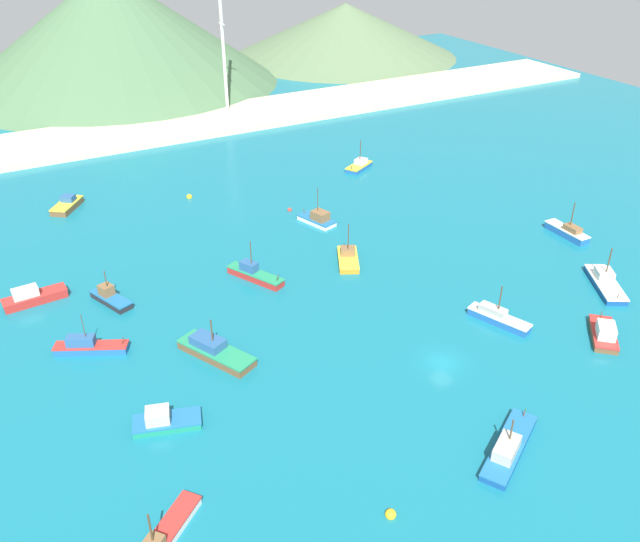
# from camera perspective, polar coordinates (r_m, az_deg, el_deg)

# --- Properties ---
(ground) EXTENTS (260.00, 280.00, 0.50)m
(ground) POSITION_cam_1_polar(r_m,az_deg,el_deg) (103.52, 0.41, 0.99)
(ground) COLOR #146B7F
(fishing_boat_0) EXTENTS (7.32, 5.74, 6.01)m
(fishing_boat_0) POSITION_cam_1_polar(r_m,az_deg,el_deg) (137.88, 3.42, 9.08)
(fishing_boat_0) COLOR #1E5BA8
(fishing_boat_0) RESTS_ON ground
(fishing_boat_1) EXTENTS (7.56, 10.93, 5.36)m
(fishing_boat_1) POSITION_cam_1_polar(r_m,az_deg,el_deg) (82.96, -9.11, -6.79)
(fishing_boat_1) COLOR brown
(fishing_boat_1) RESTS_ON ground
(fishing_boat_2) EXTENTS (7.80, 4.91, 2.28)m
(fishing_boat_2) POSITION_cam_1_polar(r_m,az_deg,el_deg) (74.50, -13.29, -12.44)
(fishing_boat_2) COLOR #198466
(fishing_boat_2) RESTS_ON ground
(fishing_boat_3) EXTENTS (6.08, 8.08, 6.37)m
(fishing_boat_3) POSITION_cam_1_polar(r_m,az_deg,el_deg) (102.18, 2.44, 1.14)
(fishing_boat_3) COLOR orange
(fishing_boat_3) RESTS_ON ground
(fishing_boat_4) EXTENTS (9.01, 5.77, 5.58)m
(fishing_boat_4) POSITION_cam_1_polar(r_m,az_deg,el_deg) (87.57, -19.35, -6.15)
(fishing_boat_4) COLOR #1E5BA8
(fishing_boat_4) RESTS_ON ground
(fishing_boat_6) EXTENTS (8.73, 3.11, 2.60)m
(fishing_boat_6) POSITION_cam_1_polar(r_m,az_deg,el_deg) (100.30, -23.56, -2.05)
(fishing_boat_6) COLOR red
(fishing_boat_6) RESTS_ON ground
(fishing_boat_7) EXTENTS (6.74, 7.59, 2.24)m
(fishing_boat_7) POSITION_cam_1_polar(r_m,az_deg,el_deg) (128.00, -21.01, 5.37)
(fishing_boat_7) COLOR brown
(fishing_boat_7) RESTS_ON ground
(fishing_boat_8) EXTENTS (4.87, 7.47, 6.53)m
(fishing_boat_8) POSITION_cam_1_polar(r_m,az_deg,el_deg) (114.05, -0.19, 4.54)
(fishing_boat_8) COLOR silver
(fishing_boat_8) RESTS_ON ground
(fishing_boat_9) EXTENTS (4.91, 8.73, 5.63)m
(fishing_boat_9) POSITION_cam_1_polar(r_m,az_deg,el_deg) (91.09, 15.11, -3.88)
(fishing_boat_9) COLOR #1E5BA8
(fishing_boat_9) RESTS_ON ground
(fishing_boat_10) EXTENTS (7.23, 7.53, 2.48)m
(fishing_boat_10) POSITION_cam_1_polar(r_m,az_deg,el_deg) (92.42, 23.35, -4.93)
(fishing_boat_10) COLOR brown
(fishing_boat_10) RESTS_ON ground
(fishing_boat_11) EXTENTS (11.02, 7.98, 4.70)m
(fishing_boat_11) POSITION_cam_1_polar(r_m,az_deg,el_deg) (72.40, 15.98, -14.45)
(fishing_boat_11) COLOR #14478C
(fishing_boat_11) RESTS_ON ground
(fishing_boat_12) EXTENTS (6.12, 9.47, 6.17)m
(fishing_boat_12) POSITION_cam_1_polar(r_m,az_deg,el_deg) (97.95, -5.70, -0.26)
(fishing_boat_12) COLOR red
(fishing_boat_12) RESTS_ON ground
(fishing_boat_13) EXTENTS (2.23, 8.12, 6.18)m
(fishing_boat_13) POSITION_cam_1_polar(r_m,az_deg,el_deg) (117.25, 20.62, 3.22)
(fishing_boat_13) COLOR #1E5BA8
(fishing_boat_13) RESTS_ON ground
(fishing_boat_14) EXTENTS (4.74, 7.51, 4.93)m
(fishing_boat_14) POSITION_cam_1_polar(r_m,az_deg,el_deg) (96.66, -17.67, -2.19)
(fishing_boat_14) COLOR #232328
(fishing_boat_14) RESTS_ON ground
(fishing_boat_15) EXTENTS (7.80, 10.37, 6.03)m
(fishing_boat_15) POSITION_cam_1_polar(r_m,az_deg,el_deg) (104.32, 23.42, -0.89)
(fishing_boat_15) COLOR #14478C
(fishing_boat_15) RESTS_ON ground
(buoy_0) EXTENTS (0.77, 0.77, 0.77)m
(buoy_0) POSITION_cam_1_polar(r_m,az_deg,el_deg) (119.21, -2.64, 5.30)
(buoy_0) COLOR red
(buoy_0) RESTS_ON ground
(buoy_1) EXTENTS (1.06, 1.06, 1.06)m
(buoy_1) POSITION_cam_1_polar(r_m,az_deg,el_deg) (65.26, 6.12, -20.18)
(buoy_1) COLOR gold
(buoy_1) RESTS_ON ground
(buoy_2) EXTENTS (1.07, 1.07, 1.07)m
(buoy_2) POSITION_cam_1_polar(r_m,az_deg,el_deg) (126.58, -11.23, 6.30)
(buoy_2) COLOR gold
(buoy_2) RESTS_ON ground
(beach_strip) EXTENTS (247.00, 22.76, 1.20)m
(beach_strip) POSITION_cam_1_polar(r_m,az_deg,el_deg) (166.65, -12.21, 12.20)
(beach_strip) COLOR beige
(beach_strip) RESTS_ON ground
(hill_central) EXTENTS (92.38, 92.38, 31.53)m
(hill_central) POSITION_cam_1_polar(r_m,az_deg,el_deg) (208.00, -17.46, 19.39)
(hill_central) COLOR #476B47
(hill_central) RESTS_ON ground
(hill_east) EXTENTS (76.21, 76.21, 17.09)m
(hill_east) POSITION_cam_1_polar(r_m,az_deg,el_deg) (238.24, 2.19, 20.10)
(hill_east) COLOR #56704C
(hill_east) RESTS_ON ground
(radio_tower) EXTENTS (3.57, 2.86, 35.73)m
(radio_tower) POSITION_cam_1_polar(r_m,az_deg,el_deg) (170.32, -8.40, 19.06)
(radio_tower) COLOR silver
(radio_tower) RESTS_ON ground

